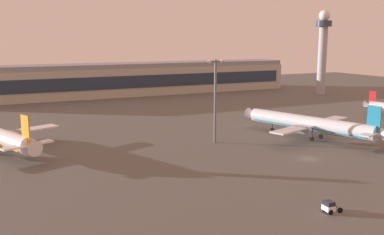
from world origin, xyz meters
The scene contains 6 objects.
ground_plane centered at (0.00, 0.00, 0.00)m, with size 416.00×416.00×0.00m, color #56544F.
terminal_building centered at (-2.06, 137.45, 8.09)m, with size 178.89×22.40×16.40m.
control_tower centered at (89.19, 94.78, 24.85)m, with size 8.00×8.00×43.30m.
airplane_taxiway_distant centered at (14.74, 16.56, 4.43)m, with size 34.97×44.47×11.71m.
pushback_tug centered at (-19.26, -27.81, 1.07)m, with size 3.17×1.97×2.05m.
apron_light_east centered at (-12.68, 24.35, 13.47)m, with size 4.80×0.90×23.34m.
Camera 1 is at (-69.78, -79.55, 28.83)m, focal length 40.36 mm.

